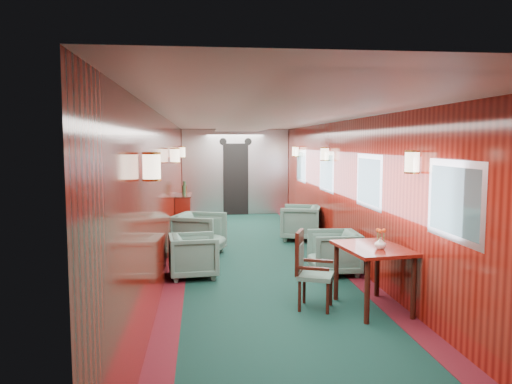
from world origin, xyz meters
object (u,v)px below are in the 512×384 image
armchair_right_near (334,252)px  armchair_right_far (301,223)px  armchair_left_far (199,234)px  dining_table (373,257)px  armchair_left_near (194,256)px  side_chair (308,267)px  credenza (184,216)px

armchair_right_near → armchair_right_far: size_ratio=0.93×
armchair_left_far → armchair_right_far: bearing=-40.2°
dining_table → armchair_right_far: 4.39m
armchair_left_near → armchair_right_near: bearing=-97.5°
dining_table → armchair_left_far: bearing=115.9°
armchair_left_near → armchair_right_near: (2.14, -0.05, 0.01)m
side_chair → armchair_right_near: side_chair is taller
armchair_right_near → armchair_right_far: armchair_right_far is taller
credenza → armchair_left_far: credenza is taller
dining_table → side_chair: (-0.77, 0.12, -0.13)m
armchair_left_near → armchair_left_far: armchair_left_far is taller
credenza → armchair_left_near: size_ratio=1.68×
credenza → armchair_right_far: (2.43, -0.52, -0.11)m
side_chair → credenza: size_ratio=0.79×
dining_table → credenza: credenza is taller
dining_table → credenza: (-2.43, 4.89, -0.17)m
dining_table → armchair_right_far: size_ratio=1.39×
armchair_left_near → armchair_right_near: 2.14m
credenza → armchair_left_near: (0.26, -3.20, -0.15)m
armchair_right_near → armchair_right_far: bearing=-178.9°
credenza → dining_table: bearing=-63.6°
credenza → armchair_right_near: 4.04m
side_chair → armchair_right_far: size_ratio=1.19×
armchair_right_far → dining_table: bearing=17.4°
dining_table → armchair_left_far: dining_table is taller
armchair_right_near → armchair_right_far: (0.03, 2.73, 0.03)m
side_chair → dining_table: bearing=12.1°
credenza → armchair_right_far: credenza is taller
side_chair → armchair_left_near: (-1.41, 1.57, -0.19)m
dining_table → armchair_right_far: dining_table is taller
credenza → armchair_right_near: (2.40, -3.25, -0.14)m
armchair_left_near → armchair_right_far: bearing=-45.1°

